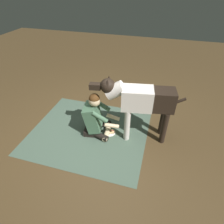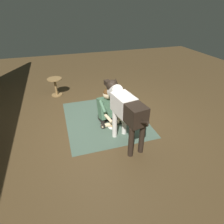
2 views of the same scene
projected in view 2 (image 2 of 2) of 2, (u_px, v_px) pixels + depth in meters
The scene contains 6 objects.
ground_plane at pixel (107, 121), 4.54m from camera, with size 14.24×14.24×0.00m, color #4A3820.
area_rug at pixel (105, 119), 4.65m from camera, with size 2.22×1.91×0.01m, color #465B4B.
person_sitting_on_floor at pixel (108, 109), 4.36m from camera, with size 0.71×0.57×0.86m.
large_dog at pixel (125, 108), 3.54m from camera, with size 1.58×0.46×1.19m.
hot_dog_on_plate at pixel (113, 126), 4.33m from camera, with size 0.22×0.22×0.06m.
round_side_table at pixel (55, 85), 5.65m from camera, with size 0.43×0.43×0.55m.
Camera 2 is at (-3.64, 1.00, 2.54)m, focal length 29.61 mm.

